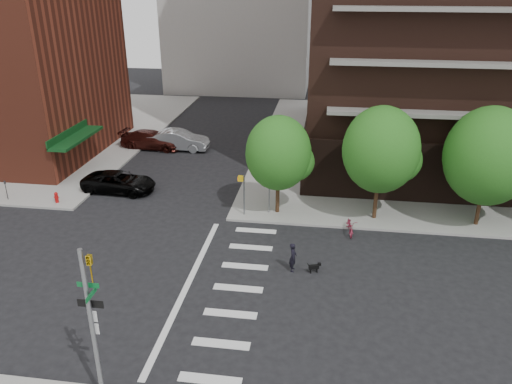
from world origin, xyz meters
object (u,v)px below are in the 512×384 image
at_px(traffic_signal, 95,339).
at_px(parked_car_black, 119,182).
at_px(parked_car_silver, 179,140).
at_px(fire_hydrant, 56,197).
at_px(dog_walker, 293,257).
at_px(parked_car_maroon, 152,140).
at_px(scooter, 350,226).

distance_m(traffic_signal, parked_car_black, 19.34).
distance_m(parked_car_black, parked_car_silver, 9.63).
bearing_deg(traffic_signal, fire_hydrant, 123.26).
height_order(parked_car_silver, dog_walker, parked_car_silver).
bearing_deg(parked_car_silver, parked_car_black, 172.07).
bearing_deg(parked_car_silver, fire_hydrant, 159.91).
xyz_separation_m(traffic_signal, parked_car_maroon, (-7.73, 27.47, -1.91)).
bearing_deg(traffic_signal, scooter, 57.41).
xyz_separation_m(traffic_signal, scooter, (8.95, 13.99, -2.22)).
bearing_deg(dog_walker, fire_hydrant, 73.49).
height_order(fire_hydrant, scooter, scooter).
bearing_deg(scooter, parked_car_maroon, 135.63).
bearing_deg(traffic_signal, parked_car_black, 110.74).
distance_m(fire_hydrant, parked_car_maroon, 12.40).
xyz_separation_m(fire_hydrant, scooter, (18.98, -1.30, -0.07)).
relative_size(fire_hydrant, dog_walker, 0.47).
bearing_deg(parked_car_black, dog_walker, -120.23).
relative_size(parked_car_silver, scooter, 2.85).
height_order(parked_car_black, scooter, parked_car_black).
relative_size(fire_hydrant, scooter, 0.40).
bearing_deg(parked_car_silver, parked_car_maroon, 91.70).
bearing_deg(parked_car_black, parked_car_maroon, 8.97).
bearing_deg(fire_hydrant, parked_car_silver, 68.83).
xyz_separation_m(fire_hydrant, parked_car_black, (3.22, 2.69, 0.15)).
relative_size(parked_car_black, parked_car_silver, 0.97).
distance_m(traffic_signal, parked_car_maroon, 28.60).
relative_size(traffic_signal, dog_walker, 3.89).
bearing_deg(parked_car_maroon, traffic_signal, -160.74).
bearing_deg(scooter, fire_hydrant, 170.66).
bearing_deg(fire_hydrant, traffic_signal, -56.74).
height_order(parked_car_maroon, scooter, parked_car_maroon).
xyz_separation_m(fire_hydrant, dog_walker, (15.97, -5.80, 0.22)).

